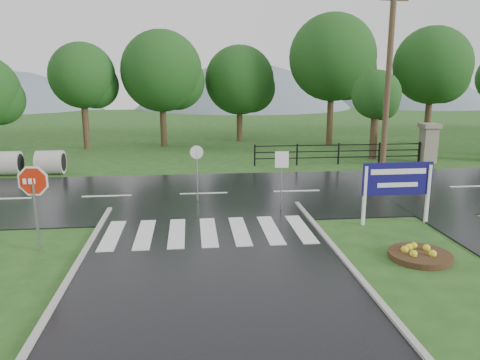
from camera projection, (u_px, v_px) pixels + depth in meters
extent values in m
plane|color=#244E1A|center=(218.00, 310.00, 10.04)|extent=(120.00, 120.00, 0.00)
cube|color=black|center=(204.00, 194.00, 19.74)|extent=(90.00, 8.00, 0.04)
cube|color=black|center=(478.00, 235.00, 14.80)|extent=(2.20, 11.00, 0.04)
cube|color=silver|center=(112.00, 235.00, 14.56)|extent=(0.50, 2.80, 0.02)
cube|color=silver|center=(145.00, 234.00, 14.67)|extent=(0.50, 2.80, 0.02)
cube|color=silver|center=(177.00, 233.00, 14.77)|extent=(0.50, 2.80, 0.02)
cube|color=silver|center=(209.00, 232.00, 14.87)|extent=(0.50, 2.80, 0.02)
cube|color=silver|center=(240.00, 231.00, 14.98)|extent=(0.50, 2.80, 0.02)
cube|color=silver|center=(270.00, 230.00, 15.08)|extent=(0.50, 2.80, 0.02)
cube|color=silver|center=(301.00, 229.00, 15.19)|extent=(0.50, 2.80, 0.02)
cube|color=gray|center=(428.00, 145.00, 26.68)|extent=(0.80, 0.80, 2.00)
cube|color=#6B6659|center=(430.00, 126.00, 26.43)|extent=(1.00, 1.00, 0.24)
cube|color=black|center=(338.00, 157.00, 26.27)|extent=(9.50, 0.05, 0.05)
cube|color=black|center=(339.00, 151.00, 26.19)|extent=(9.50, 0.05, 0.05)
cube|color=black|center=(339.00, 145.00, 26.12)|extent=(9.50, 0.05, 0.05)
cube|color=black|center=(255.00, 155.00, 25.73)|extent=(0.08, 0.08, 1.20)
cube|color=black|center=(419.00, 152.00, 26.72)|extent=(0.08, 0.08, 1.20)
sphere|color=slate|center=(16.00, 201.00, 73.35)|extent=(40.00, 40.00, 40.00)
sphere|color=slate|center=(243.00, 211.00, 77.72)|extent=(48.00, 48.00, 48.00)
sphere|color=slate|center=(406.00, 182.00, 79.67)|extent=(36.00, 36.00, 36.00)
cylinder|color=#9E9B93|center=(7.00, 163.00, 23.45)|extent=(1.30, 1.20, 1.20)
cylinder|color=#9E9B93|center=(50.00, 162.00, 23.67)|extent=(1.30, 1.20, 1.20)
cube|color=#939399|center=(37.00, 218.00, 13.23)|extent=(0.06, 0.06, 1.96)
cylinder|color=white|center=(33.00, 181.00, 13.00)|extent=(1.17, 0.13, 1.18)
cylinder|color=red|center=(33.00, 181.00, 12.99)|extent=(1.02, 0.12, 1.02)
cube|color=silver|center=(364.00, 196.00, 15.56)|extent=(0.10, 0.10, 2.02)
cube|color=silver|center=(428.00, 194.00, 15.79)|extent=(0.10, 0.10, 2.02)
cube|color=#110D55|center=(398.00, 179.00, 15.55)|extent=(2.42, 0.10, 1.11)
cube|color=white|center=(399.00, 172.00, 15.46)|extent=(1.92, 0.04, 0.18)
cube|color=white|center=(398.00, 185.00, 15.56)|extent=(1.41, 0.03, 0.15)
cylinder|color=#332111|center=(420.00, 256.00, 12.85)|extent=(1.70, 1.70, 0.17)
cube|color=#939399|center=(281.00, 183.00, 17.21)|extent=(0.04, 0.04, 2.09)
cube|color=white|center=(282.00, 160.00, 17.00)|extent=(0.50, 0.06, 0.61)
cylinder|color=#939399|center=(197.00, 176.00, 18.43)|extent=(0.06, 0.06, 2.10)
cylinder|color=white|center=(197.00, 152.00, 18.20)|extent=(0.52, 0.09, 0.52)
cylinder|color=#473523|center=(388.00, 79.00, 25.08)|extent=(0.32, 0.32, 9.47)
cube|color=brown|center=(394.00, 0.00, 24.19)|extent=(1.68, 0.31, 0.11)
cylinder|color=#3D2B1C|center=(374.00, 132.00, 27.73)|extent=(0.41, 0.41, 3.18)
sphere|color=#143E13|center=(376.00, 94.00, 27.24)|extent=(2.85, 2.85, 2.85)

